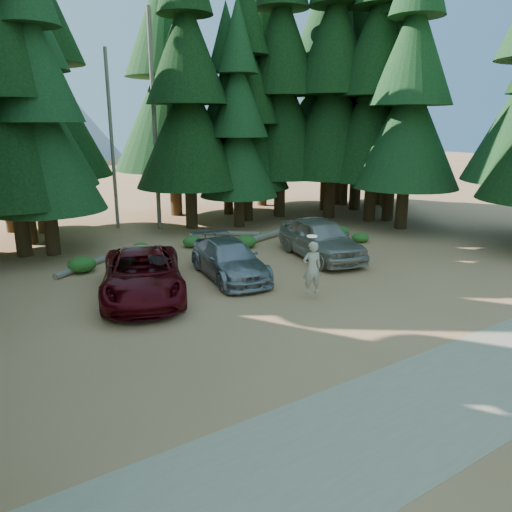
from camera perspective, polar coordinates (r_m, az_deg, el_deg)
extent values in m
plane|color=#AC7348|center=(17.48, 5.67, -5.43)|extent=(160.00, 160.00, 0.00)
cube|color=tan|center=(13.57, 23.79, -13.06)|extent=(26.00, 3.50, 0.01)
cylinder|color=#726C5B|center=(29.33, -11.53, 14.65)|extent=(0.24, 0.24, 12.00)
cylinder|color=#726C5B|center=(30.06, -16.16, 12.46)|extent=(0.20, 0.20, 10.00)
imported|color=#52070D|center=(18.29, -12.84, -2.04)|extent=(4.70, 6.58, 1.67)
imported|color=gray|center=(20.11, -3.09, -0.38)|extent=(2.90, 5.37, 1.48)
imported|color=#A59F92|center=(23.03, 7.41, 2.01)|extent=(3.25, 5.77, 1.85)
imported|color=beige|center=(17.66, 6.42, -1.37)|extent=(0.80, 0.64, 1.92)
cylinder|color=white|center=(17.41, 6.42, 2.26)|extent=(0.36, 0.36, 0.04)
cylinder|color=#726C5B|center=(22.73, -18.65, -0.92)|extent=(3.34, 2.35, 0.27)
cylinder|color=#726C5B|center=(27.51, -2.93, 2.60)|extent=(2.60, 2.50, 0.27)
cylinder|color=#726C5B|center=(26.12, 0.19, 2.02)|extent=(5.38, 1.98, 0.35)
ellipsoid|color=#29631D|center=(22.11, -19.27, -0.92)|extent=(1.17, 1.17, 0.64)
ellipsoid|color=#29631D|center=(24.40, -12.71, 0.72)|extent=(0.68, 0.68, 0.38)
ellipsoid|color=#29631D|center=(24.60, -13.02, 0.93)|extent=(0.86, 0.86, 0.47)
ellipsoid|color=#29631D|center=(25.20, -7.26, 1.64)|extent=(1.00, 1.00, 0.55)
ellipsoid|color=#29631D|center=(24.93, -1.18, 1.67)|extent=(1.10, 1.10, 0.60)
ellipsoid|color=#29631D|center=(27.18, 9.39, 2.70)|extent=(1.25, 1.25, 0.69)
ellipsoid|color=#29631D|center=(26.63, 11.84, 2.10)|extent=(0.89, 0.89, 0.49)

